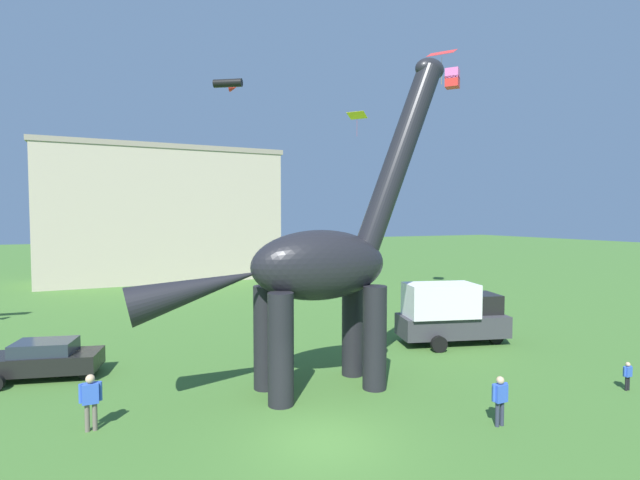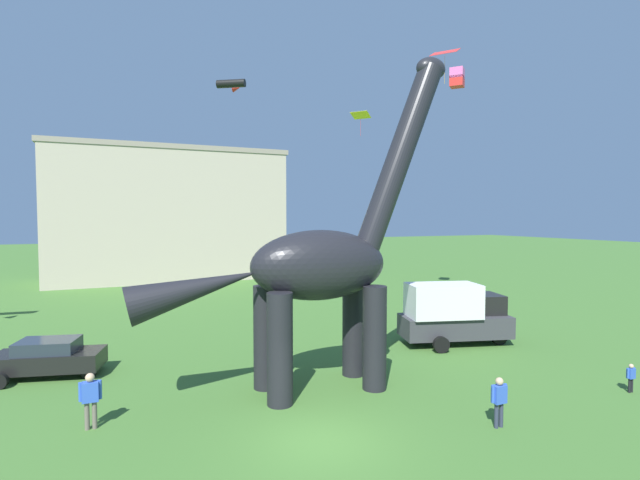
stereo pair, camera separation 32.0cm
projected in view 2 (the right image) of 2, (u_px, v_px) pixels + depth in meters
ground_plane at (321, 441)px, 13.83m from camera, size 240.00×240.00×0.00m
dinosaur_sculpture at (318, 265)px, 17.85m from camera, size 12.70×2.69×13.28m
parked_sedan_left at (48, 357)px, 19.41m from camera, size 4.50×2.74×1.55m
parked_box_truck at (453, 313)px, 24.33m from camera, size 5.96×3.51×3.20m
person_far_spectator at (631, 375)px, 17.65m from camera, size 0.41×0.18×1.10m
person_strolling_adult at (90, 395)px, 14.58m from camera, size 0.67×0.29×1.78m
person_near_flyer at (499, 397)px, 14.70m from camera, size 0.60×0.26×1.60m
kite_trailing at (457, 78)px, 34.33m from camera, size 1.33×1.33×1.35m
kite_high_left at (361, 115)px, 31.38m from camera, size 1.46×1.49×1.56m
kite_drifting at (445, 52)px, 25.11m from camera, size 1.69×1.77×1.93m
kite_mid_center at (232, 85)px, 27.66m from camera, size 1.69×1.77×0.50m
background_building_block at (170, 214)px, 49.99m from camera, size 23.81×8.83×13.82m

